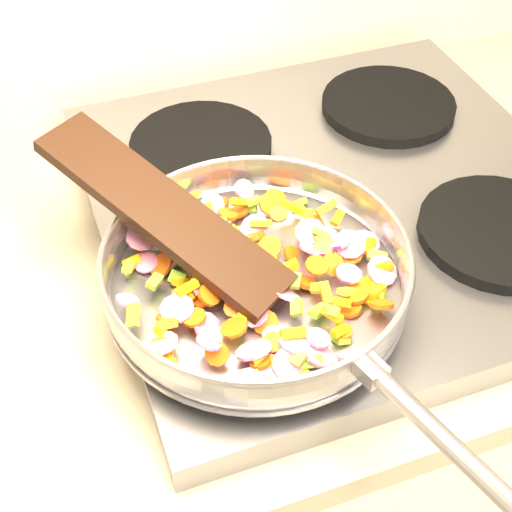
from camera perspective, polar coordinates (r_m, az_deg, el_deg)
name	(u,v)px	position (r m, az deg, el deg)	size (l,w,h in m)	color
cooktop	(338,202)	(0.92, 6.61, 4.28)	(0.60, 0.60, 0.04)	#939399
grate_fl	(276,293)	(0.77, 1.64, -2.95)	(0.19, 0.19, 0.02)	black
grate_fr	(499,232)	(0.88, 18.89, 1.86)	(0.19, 0.19, 0.02)	black
grate_bl	(201,145)	(0.97, -4.44, 8.82)	(0.19, 0.19, 0.02)	black
grate_br	(388,105)	(1.06, 10.54, 11.79)	(0.19, 0.19, 0.02)	black
saute_pan	(257,269)	(0.74, 0.11, -1.09)	(0.36, 0.52, 0.06)	#9E9EA5
vegetable_heap	(263,279)	(0.74, 0.53, -1.88)	(0.30, 0.29, 0.05)	#D34E0B
wooden_spatula	(162,211)	(0.76, -7.49, 3.57)	(0.31, 0.07, 0.01)	black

